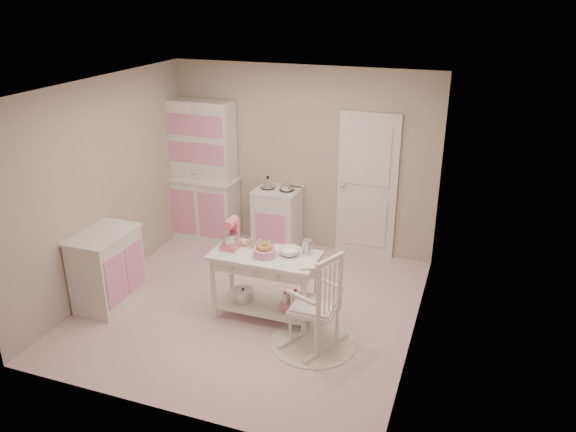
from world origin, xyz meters
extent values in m
plane|color=pink|center=(0.00, 0.00, 0.00)|extent=(3.80, 3.80, 0.00)
cube|color=white|center=(0.00, 0.00, 2.60)|extent=(3.80, 3.80, 0.04)
cube|color=#BDAC99|center=(0.00, 1.90, 1.30)|extent=(3.80, 0.04, 2.60)
cube|color=#BDAC99|center=(0.00, -1.90, 1.30)|extent=(3.80, 0.04, 2.60)
cube|color=#BDAC99|center=(-1.90, 0.00, 1.30)|extent=(0.04, 3.80, 2.60)
cube|color=#BDAC99|center=(1.90, 0.00, 1.30)|extent=(0.04, 3.80, 2.60)
cube|color=white|center=(0.95, 1.87, 1.02)|extent=(0.82, 0.05, 2.04)
cube|color=white|center=(-1.47, 1.66, 1.04)|extent=(1.06, 0.50, 2.08)
cube|color=white|center=(-0.27, 1.61, 0.46)|extent=(0.62, 0.57, 0.92)
cube|color=white|center=(-1.63, -0.49, 0.46)|extent=(0.54, 0.84, 0.92)
cylinder|color=white|center=(0.93, -0.47, 0.01)|extent=(0.92, 0.92, 0.01)
cube|color=white|center=(0.93, -0.47, 0.55)|extent=(0.73, 0.85, 1.10)
cube|color=white|center=(0.24, -0.14, 0.40)|extent=(1.20, 0.60, 0.80)
cube|color=#F56783|center=(-0.18, -0.12, 0.97)|extent=(0.21, 0.29, 0.34)
cube|color=silver|center=(0.09, 0.04, 0.81)|extent=(0.34, 0.24, 0.02)
cylinder|color=pink|center=(0.26, -0.19, 0.85)|extent=(0.25, 0.25, 0.09)
imported|color=white|center=(0.50, -0.06, 0.84)|extent=(0.24, 0.24, 0.08)
cylinder|color=silver|center=(0.68, 0.02, 0.89)|extent=(0.10, 0.10, 0.17)
imported|color=white|center=(0.69, -0.26, 0.81)|extent=(0.26, 0.30, 0.02)
camera|label=1|loc=(2.37, -5.32, 3.55)|focal=35.00mm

